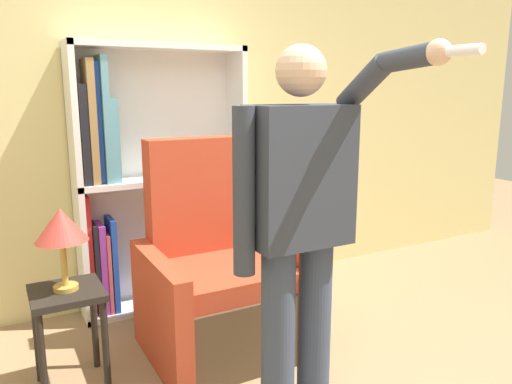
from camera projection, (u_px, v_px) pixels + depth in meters
name	position (u px, v px, depth m)	size (l,w,h in m)	color
wall_back	(131.00, 113.00, 3.53)	(8.00, 0.06, 2.80)	#DBCC84
bookcase	(141.00, 180.00, 3.49)	(1.21, 0.28, 1.87)	white
armchair	(221.00, 285.00, 3.04)	(0.92, 0.81, 1.27)	#4C3823
person_standing	(299.00, 224.00, 2.12)	(0.58, 0.78, 1.74)	#384256
side_table	(68.00, 311.00, 2.59)	(0.36, 0.36, 0.55)	black
table_lamp	(61.00, 227.00, 2.50)	(0.26, 0.26, 0.43)	gold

